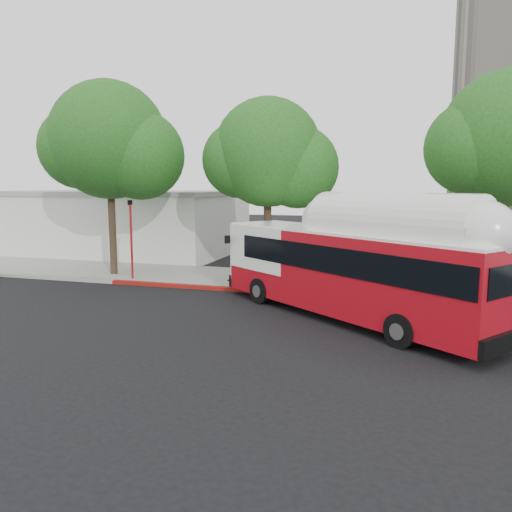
{
  "coord_description": "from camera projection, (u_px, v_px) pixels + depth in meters",
  "views": [
    {
      "loc": [
        5.19,
        -16.48,
        4.62
      ],
      "look_at": [
        -0.66,
        3.0,
        1.74
      ],
      "focal_mm": 35.0,
      "sensor_mm": 36.0,
      "label": 1
    }
  ],
  "objects": [
    {
      "name": "signal_pole",
      "position": [
        131.0,
        240.0,
        23.9
      ],
      "size": [
        0.11,
        0.37,
        3.94
      ],
      "color": "#A91216",
      "rests_on": "ground"
    },
    {
      "name": "transit_bus",
      "position": [
        350.0,
        272.0,
        17.17
      ],
      "size": [
        10.76,
        8.86,
        3.54
      ],
      "rotation": [
        0.0,
        0.0,
        -0.65
      ],
      "color": "#A00B15",
      "rests_on": "ground"
    },
    {
      "name": "sidewalk",
      "position": [
        290.0,
        281.0,
        23.91
      ],
      "size": [
        60.0,
        5.0,
        0.15
      ],
      "primitive_type": "cube",
      "color": "gray",
      "rests_on": "ground"
    },
    {
      "name": "street_tree_left",
      "position": [
        118.0,
        145.0,
        24.53
      ],
      "size": [
        6.67,
        5.8,
        9.74
      ],
      "color": "#2D2116",
      "rests_on": "ground"
    },
    {
      "name": "curb_strip",
      "position": [
        277.0,
        292.0,
        21.44
      ],
      "size": [
        60.0,
        0.3,
        0.15
      ],
      "primitive_type": "cube",
      "color": "gray",
      "rests_on": "ground"
    },
    {
      "name": "ground",
      "position": [
        250.0,
        316.0,
        17.76
      ],
      "size": [
        120.0,
        120.0,
        0.0
      ],
      "primitive_type": "plane",
      "color": "black",
      "rests_on": "ground"
    },
    {
      "name": "low_commercial_bldg",
      "position": [
        118.0,
        221.0,
        34.72
      ],
      "size": [
        16.2,
        10.2,
        4.25
      ],
      "color": "silver",
      "rests_on": "ground"
    },
    {
      "name": "street_tree_mid",
      "position": [
        277.0,
        157.0,
        22.84
      ],
      "size": [
        5.75,
        5.0,
        8.62
      ],
      "color": "#2D2116",
      "rests_on": "ground"
    },
    {
      "name": "red_curb_segment",
      "position": [
        212.0,
        288.0,
        22.3
      ],
      "size": [
        10.0,
        0.32,
        0.16
      ],
      "primitive_type": "cube",
      "color": "maroon",
      "rests_on": "ground"
    }
  ]
}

